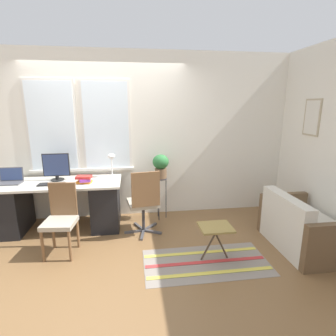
{
  "coord_description": "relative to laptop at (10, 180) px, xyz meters",
  "views": [
    {
      "loc": [
        0.39,
        -3.54,
        1.86
      ],
      "look_at": [
        0.91,
        0.18,
        0.95
      ],
      "focal_mm": 28.0,
      "sensor_mm": 36.0,
      "label": 1
    }
  ],
  "objects": [
    {
      "name": "ground_plane",
      "position": [
        1.4,
        -0.41,
        -0.79
      ],
      "size": [
        14.0,
        14.0,
        0.0
      ],
      "primitive_type": "plane",
      "color": "brown"
    },
    {
      "name": "wall_back_with_window",
      "position": [
        1.38,
        0.4,
        0.56
      ],
      "size": [
        9.0,
        0.12,
        2.7
      ],
      "color": "white",
      "rests_on": "ground_plane"
    },
    {
      "name": "wall_right_with_picture",
      "position": [
        4.45,
        -0.41,
        0.56
      ],
      "size": [
        0.08,
        9.0,
        2.7
      ],
      "color": "white",
      "rests_on": "ground_plane"
    },
    {
      "name": "desk",
      "position": [
        0.67,
        -0.04,
        -0.4
      ],
      "size": [
        1.85,
        0.74,
        0.74
      ],
      "color": "beige",
      "rests_on": "ground_plane"
    },
    {
      "name": "laptop",
      "position": [
        0.0,
        0.0,
        0.0
      ],
      "size": [
        0.33,
        0.23,
        0.22
      ],
      "color": "#4C4C51",
      "rests_on": "desk"
    },
    {
      "name": "monitor",
      "position": [
        0.64,
        0.07,
        0.15
      ],
      "size": [
        0.39,
        0.19,
        0.41
      ],
      "color": "black",
      "rests_on": "desk"
    },
    {
      "name": "keyboard",
      "position": [
        0.62,
        -0.16,
        -0.04
      ],
      "size": [
        0.36,
        0.15,
        0.02
      ],
      "color": "black",
      "rests_on": "desk"
    },
    {
      "name": "mouse",
      "position": [
        0.86,
        -0.16,
        -0.04
      ],
      "size": [
        0.03,
        0.06,
        0.03
      ],
      "color": "silver",
      "rests_on": "desk"
    },
    {
      "name": "desk_lamp",
      "position": [
        1.46,
        0.16,
        0.23
      ],
      "size": [
        0.12,
        0.12,
        0.37
      ],
      "color": "white",
      "rests_on": "desk"
    },
    {
      "name": "book_stack",
      "position": [
        1.08,
        -0.14,
        0.01
      ],
      "size": [
        0.23,
        0.19,
        0.11
      ],
      "color": "orange",
      "rests_on": "desk"
    },
    {
      "name": "desk_chair_wooden",
      "position": [
        0.86,
        -0.73,
        -0.32
      ],
      "size": [
        0.42,
        0.43,
        0.89
      ],
      "rotation": [
        0.0,
        0.0,
        -0.1
      ],
      "color": "brown",
      "rests_on": "ground_plane"
    },
    {
      "name": "office_chair_swivel",
      "position": [
        1.93,
        -0.39,
        -0.28
      ],
      "size": [
        0.55,
        0.55,
        0.98
      ],
      "rotation": [
        0.0,
        0.0,
        3.3
      ],
      "color": "#47474C",
      "rests_on": "ground_plane"
    },
    {
      "name": "couch_loveseat",
      "position": [
        3.97,
        -1.06,
        -0.53
      ],
      "size": [
        0.72,
        1.12,
        0.73
      ],
      "rotation": [
        0.0,
        0.0,
        1.57
      ],
      "color": "silver",
      "rests_on": "ground_plane"
    },
    {
      "name": "plant_stand",
      "position": [
        2.23,
        0.12,
        -0.22
      ],
      "size": [
        0.2,
        0.2,
        0.7
      ],
      "color": "#333338",
      "rests_on": "ground_plane"
    },
    {
      "name": "potted_plant",
      "position": [
        2.23,
        0.12,
        0.13
      ],
      "size": [
        0.26,
        0.26,
        0.39
      ],
      "color": "brown",
      "rests_on": "plant_stand"
    },
    {
      "name": "floor_rug_striped",
      "position": [
        2.63,
        -1.23,
        -0.79
      ],
      "size": [
        1.5,
        0.75,
        0.01
      ],
      "color": "gray",
      "rests_on": "ground_plane"
    },
    {
      "name": "folding_stool",
      "position": [
        2.75,
        -1.17,
        -0.4
      ],
      "size": [
        0.39,
        0.33,
        0.44
      ],
      "color": "olive",
      "rests_on": "ground_plane"
    }
  ]
}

